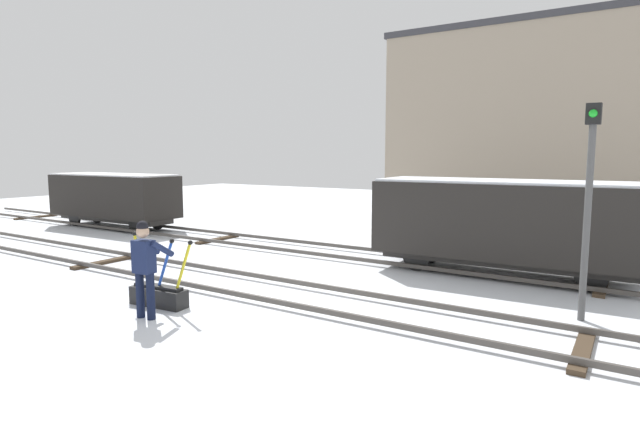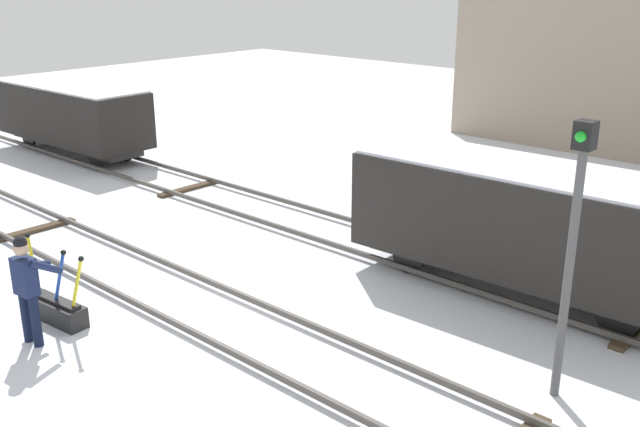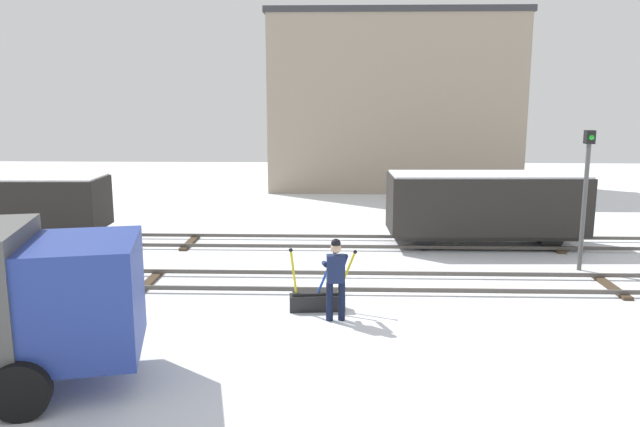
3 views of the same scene
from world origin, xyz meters
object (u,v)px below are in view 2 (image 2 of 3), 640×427
object	(u,v)px
switch_lever_frame	(57,308)
freight_car_near_switch	(72,114)
freight_car_far_end	(523,221)
rail_worker	(28,283)
signal_post	(573,235)

from	to	relation	value
switch_lever_frame	freight_car_near_switch	distance (m)	11.96
switch_lever_frame	freight_car_far_end	bearing A→B (deg)	44.86
freight_car_near_switch	freight_car_far_end	xyz separation A→B (m)	(15.28, 0.00, 0.08)
rail_worker	freight_car_near_switch	world-z (taller)	freight_car_near_switch
signal_post	freight_car_far_end	xyz separation A→B (m)	(-2.02, 2.73, -1.00)
switch_lever_frame	freight_car_near_switch	size ratio (longest dim) A/B	0.26
freight_car_near_switch	switch_lever_frame	bearing A→B (deg)	-33.46
freight_car_far_end	switch_lever_frame	bearing A→B (deg)	-131.31
switch_lever_frame	freight_car_far_end	xyz separation A→B (m)	(5.13, 6.24, 1.12)
rail_worker	freight_car_far_end	xyz separation A→B (m)	(4.72, 6.85, 0.34)
signal_post	freight_car_far_end	world-z (taller)	signal_post
switch_lever_frame	rail_worker	world-z (taller)	rail_worker
signal_post	freight_car_far_end	size ratio (longest dim) A/B	0.62
switch_lever_frame	signal_post	distance (m)	8.24
freight_car_near_switch	freight_car_far_end	distance (m)	15.28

